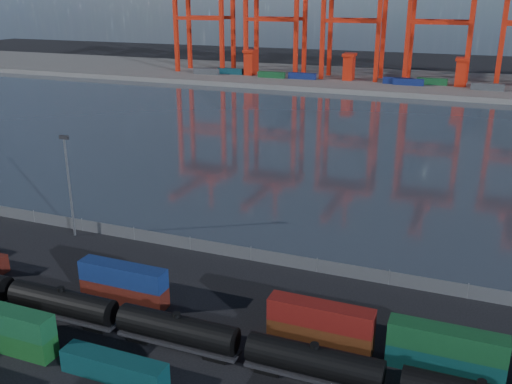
% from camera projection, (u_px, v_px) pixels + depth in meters
% --- Properties ---
extents(ground, '(700.00, 700.00, 0.00)m').
position_uv_depth(ground, '(150.00, 372.00, 59.13)').
color(ground, black).
rests_on(ground, ground).
extents(harbor_water, '(700.00, 700.00, 0.00)m').
position_uv_depth(harbor_water, '(360.00, 141.00, 151.25)').
color(harbor_water, '#2A333E').
rests_on(harbor_water, ground).
extents(far_quay, '(700.00, 70.00, 2.00)m').
position_uv_depth(far_quay, '(411.00, 82.00, 243.05)').
color(far_quay, '#514F4C').
rests_on(far_quay, ground).
extents(container_row_mid, '(140.51, 2.36, 5.03)m').
position_uv_depth(container_row_mid, '(98.00, 358.00, 58.23)').
color(container_row_mid, '#393C3D').
rests_on(container_row_mid, ground).
extents(container_row_north, '(141.92, 2.40, 5.11)m').
position_uv_depth(container_row_north, '(217.00, 307.00, 67.41)').
color(container_row_north, '#0F284F').
rests_on(container_row_north, ground).
extents(tanker_string, '(91.90, 3.09, 4.43)m').
position_uv_depth(tanker_string, '(118.00, 317.00, 65.04)').
color(tanker_string, black).
rests_on(tanker_string, ground).
extents(waterfront_fence, '(160.12, 0.12, 2.20)m').
position_uv_depth(waterfront_fence, '(251.00, 254.00, 83.36)').
color(waterfront_fence, '#595B5E').
rests_on(waterfront_fence, ground).
extents(yard_light_mast, '(1.60, 0.40, 16.60)m').
position_uv_depth(yard_light_mast, '(69.00, 181.00, 89.29)').
color(yard_light_mast, slate).
rests_on(yard_light_mast, ground).
extents(quay_containers, '(172.58, 10.99, 2.60)m').
position_uv_depth(quay_containers, '(380.00, 80.00, 233.35)').
color(quay_containers, navy).
rests_on(quay_containers, far_quay).
extents(straddle_carriers, '(140.00, 7.00, 11.10)m').
position_uv_depth(straddle_carriers, '(403.00, 69.00, 232.89)').
color(straddle_carriers, red).
rests_on(straddle_carriers, far_quay).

